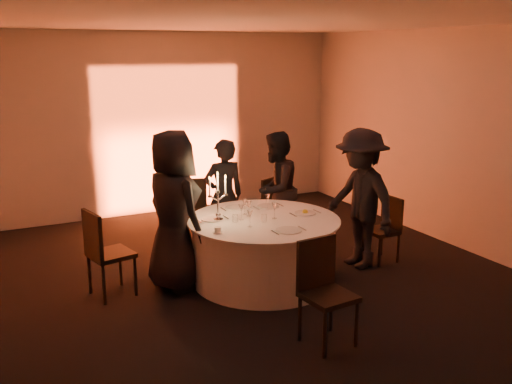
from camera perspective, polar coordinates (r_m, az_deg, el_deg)
name	(u,v)px	position (r m, az deg, el deg)	size (l,w,h in m)	color
floor	(263,280)	(6.95, 0.74, -8.80)	(7.00, 7.00, 0.00)	black
ceiling	(264,21)	(6.41, 0.83, 16.76)	(7.00, 7.00, 0.00)	silver
wall_back	(169,124)	(9.73, -8.73, 6.79)	(7.00, 7.00, 0.00)	beige
wall_right	(459,140)	(8.31, 19.61, 4.94)	(7.00, 7.00, 0.00)	beige
uplighter_fixture	(177,211)	(9.73, -7.87, -1.90)	(0.25, 0.12, 0.10)	black
banquet_table	(263,250)	(6.81, 0.75, -5.81)	(1.80, 1.80, 0.77)	black
chair_left	(104,249)	(6.53, -15.01, -5.50)	(0.52, 0.52, 1.00)	black
chair_back_left	(190,208)	(7.89, -6.66, -1.65)	(0.54, 0.54, 1.02)	black
chair_back_right	(264,203)	(8.44, 0.86, -1.09)	(0.52, 0.52, 0.88)	black
chair_right	(386,226)	(7.62, 12.83, -3.29)	(0.39, 0.39, 0.85)	black
chair_front	(323,285)	(5.42, 6.74, -9.22)	(0.48, 0.48, 1.00)	black
guest_left	(174,211)	(6.52, -8.23, -1.88)	(0.90, 0.59, 1.85)	black
guest_back_left	(224,196)	(7.71, -3.24, -0.40)	(0.57, 0.37, 1.56)	black
guest_back_right	(276,190)	(7.92, 1.98, 0.23)	(0.79, 0.61, 1.62)	black
guest_right	(360,199)	(7.25, 10.39, -0.68)	(1.14, 0.66, 1.77)	black
plate_left	(212,219)	(6.67, -4.39, -2.71)	(0.36, 0.25, 0.01)	white
plate_back_left	(236,208)	(7.14, -2.04, -1.57)	(0.36, 0.27, 0.01)	white
plate_back_right	(268,206)	(7.19, 1.23, -1.44)	(0.35, 0.27, 0.01)	white
plate_right	(305,212)	(6.92, 4.94, -2.02)	(0.36, 0.25, 0.08)	white
plate_front	(289,230)	(6.25, 3.28, -3.85)	(0.36, 0.29, 0.01)	white
coffee_cup	(218,230)	(6.19, -3.84, -3.83)	(0.11, 0.11, 0.07)	white
candelabra	(218,204)	(6.58, -3.82, -1.16)	(0.24, 0.12, 0.58)	silver
wine_glass_a	(250,215)	(6.35, -0.60, -2.32)	(0.07, 0.07, 0.19)	silver
wine_glass_b	(274,207)	(6.66, 1.86, -1.54)	(0.07, 0.07, 0.19)	silver
wine_glass_c	(267,199)	(7.05, 1.15, -0.66)	(0.07, 0.07, 0.19)	silver
wine_glass_d	(245,203)	(6.83, -1.14, -1.14)	(0.07, 0.07, 0.19)	silver
wine_glass_e	(241,209)	(6.60, -1.48, -1.68)	(0.07, 0.07, 0.19)	silver
wine_glass_f	(249,205)	(6.76, -0.71, -1.31)	(0.07, 0.07, 0.19)	silver
tumbler_a	(235,219)	(6.54, -2.09, -2.67)	(0.07, 0.07, 0.09)	silver
tumbler_b	(264,218)	(6.55, 0.82, -2.64)	(0.07, 0.07, 0.09)	silver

